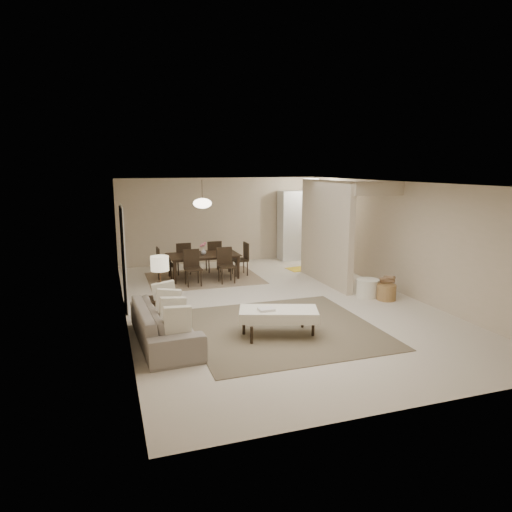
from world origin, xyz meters
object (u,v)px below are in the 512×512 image
object	(u,v)px
round_pouf	(368,288)
sofa	(165,324)
pantry_cabinet	(298,225)
wicker_basket	(386,292)
ottoman_bench	(278,314)
side_table	(162,312)
dining_table	(204,266)

from	to	relation	value
round_pouf	sofa	bearing A→B (deg)	-164.28
pantry_cabinet	wicker_basket	bearing A→B (deg)	-89.75
ottoman_bench	round_pouf	bearing A→B (deg)	49.18
pantry_cabinet	sofa	size ratio (longest dim) A/B	0.98
pantry_cabinet	round_pouf	bearing A→B (deg)	-92.96
wicker_basket	ottoman_bench	bearing A→B (deg)	-157.33
pantry_cabinet	side_table	world-z (taller)	pantry_cabinet
ottoman_bench	round_pouf	distance (m)	3.15
ottoman_bench	round_pouf	world-z (taller)	ottoman_bench
round_pouf	dining_table	size ratio (longest dim) A/B	0.28
sofa	round_pouf	xyz separation A→B (m)	(4.57, 1.29, -0.12)
pantry_cabinet	dining_table	xyz separation A→B (m)	(-3.29, -1.56, -0.74)
side_table	dining_table	world-z (taller)	dining_table
pantry_cabinet	side_table	xyz separation A→B (m)	(-4.75, -4.80, -0.79)
dining_table	sofa	bearing A→B (deg)	-111.81
ottoman_bench	sofa	bearing A→B (deg)	-170.28
sofa	dining_table	world-z (taller)	same
dining_table	round_pouf	bearing A→B (deg)	-43.74
pantry_cabinet	round_pouf	size ratio (longest dim) A/B	4.21
wicker_basket	dining_table	bearing A→B (deg)	136.60
round_pouf	wicker_basket	world-z (taller)	round_pouf
pantry_cabinet	wicker_basket	size ratio (longest dim) A/B	5.24
side_table	wicker_basket	xyz separation A→B (m)	(4.77, 0.10, -0.09)
side_table	dining_table	distance (m)	3.55
round_pouf	wicker_basket	bearing A→B (deg)	-54.90
wicker_basket	dining_table	distance (m)	4.57
pantry_cabinet	round_pouf	xyz separation A→B (m)	(-0.23, -4.35, -0.86)
sofa	wicker_basket	distance (m)	4.91
round_pouf	wicker_basket	size ratio (longest dim) A/B	1.24
pantry_cabinet	ottoman_bench	bearing A→B (deg)	-116.37
dining_table	pantry_cabinet	bearing A→B (deg)	23.88
pantry_cabinet	dining_table	size ratio (longest dim) A/B	1.18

